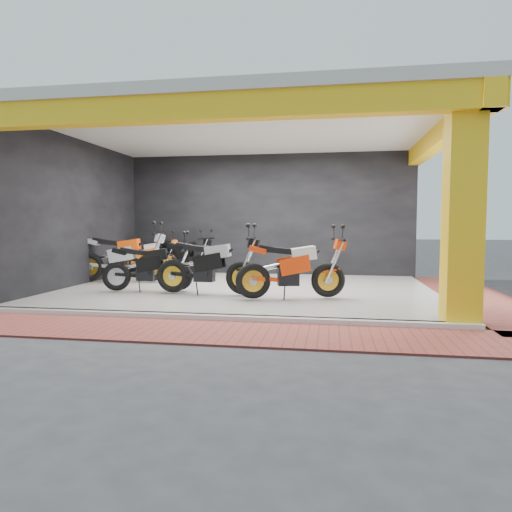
# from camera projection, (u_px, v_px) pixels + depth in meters

# --- Properties ---
(ground) EXTENTS (80.00, 80.00, 0.00)m
(ground) POSITION_uv_depth(u_px,v_px,m) (227.00, 309.00, 8.18)
(ground) COLOR #2D2D30
(ground) RESTS_ON ground
(showroom_floor) EXTENTS (8.00, 6.00, 0.10)m
(showroom_floor) POSITION_uv_depth(u_px,v_px,m) (247.00, 290.00, 10.15)
(showroom_floor) COLOR silver
(showroom_floor) RESTS_ON ground
(showroom_ceiling) EXTENTS (8.40, 6.40, 0.20)m
(showroom_ceiling) POSITION_uv_depth(u_px,v_px,m) (247.00, 128.00, 9.90)
(showroom_ceiling) COLOR beige
(showroom_ceiling) RESTS_ON corner_column
(back_wall) EXTENTS (8.20, 0.20, 3.50)m
(back_wall) POSITION_uv_depth(u_px,v_px,m) (267.00, 216.00, 13.08)
(back_wall) COLOR black
(back_wall) RESTS_ON ground
(left_wall) EXTENTS (0.20, 6.20, 3.50)m
(left_wall) POSITION_uv_depth(u_px,v_px,m) (76.00, 214.00, 10.71)
(left_wall) COLOR black
(left_wall) RESTS_ON ground
(corner_column) EXTENTS (0.50, 0.50, 3.50)m
(corner_column) POSITION_uv_depth(u_px,v_px,m) (463.00, 209.00, 6.70)
(corner_column) COLOR yellow
(corner_column) RESTS_ON ground
(header_beam_front) EXTENTS (8.40, 0.30, 0.40)m
(header_beam_front) POSITION_uv_depth(u_px,v_px,m) (211.00, 108.00, 6.97)
(header_beam_front) COLOR yellow
(header_beam_front) RESTS_ON corner_column
(header_beam_right) EXTENTS (0.30, 6.40, 0.40)m
(header_beam_right) POSITION_uv_depth(u_px,v_px,m) (440.00, 136.00, 9.26)
(header_beam_right) COLOR yellow
(header_beam_right) RESTS_ON corner_column
(floor_kerb) EXTENTS (8.00, 0.20, 0.10)m
(floor_kerb) POSITION_uv_depth(u_px,v_px,m) (212.00, 318.00, 7.18)
(floor_kerb) COLOR silver
(floor_kerb) RESTS_ON ground
(paver_front) EXTENTS (9.00, 1.40, 0.03)m
(paver_front) POSITION_uv_depth(u_px,v_px,m) (197.00, 331.00, 6.41)
(paver_front) COLOR maroon
(paver_front) RESTS_ON ground
(paver_right) EXTENTS (1.40, 7.00, 0.03)m
(paver_right) POSITION_uv_depth(u_px,v_px,m) (477.00, 298.00, 9.35)
(paver_right) COLOR maroon
(paver_right) RESTS_ON ground
(moto_hero) EXTENTS (2.36, 1.40, 1.36)m
(moto_hero) POSITION_uv_depth(u_px,v_px,m) (328.00, 263.00, 8.67)
(moto_hero) COLOR red
(moto_hero) RESTS_ON showroom_floor
(moto_row_a) EXTENTS (2.27, 0.89, 1.38)m
(moto_row_a) POSITION_uv_depth(u_px,v_px,m) (242.00, 261.00, 9.01)
(moto_row_a) COLOR black
(moto_row_a) RESTS_ON showroom_floor
(moto_row_b) EXTENTS (2.11, 1.12, 1.23)m
(moto_row_b) POSITION_uv_depth(u_px,v_px,m) (178.00, 263.00, 9.59)
(moto_row_b) COLOR black
(moto_row_b) RESTS_ON showroom_floor
(moto_row_c) EXTENTS (2.42, 1.12, 1.43)m
(moto_row_c) POSITION_uv_depth(u_px,v_px,m) (150.00, 253.00, 11.08)
(moto_row_c) COLOR #A4A8AC
(moto_row_c) RESTS_ON showroom_floor
(moto_row_d) EXTENTS (2.14, 1.28, 1.23)m
(moto_row_d) POSITION_uv_depth(u_px,v_px,m) (201.00, 253.00, 12.86)
(moto_row_d) COLOR black
(moto_row_d) RESTS_ON showroom_floor
(moto_row_e) EXTENTS (2.09, 1.35, 1.20)m
(moto_row_e) POSITION_uv_depth(u_px,v_px,m) (167.00, 253.00, 13.02)
(moto_row_e) COLOR #EA5C09
(moto_row_e) RESTS_ON showroom_floor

